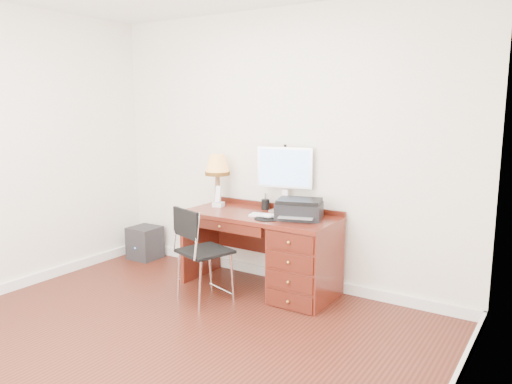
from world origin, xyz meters
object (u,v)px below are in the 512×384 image
Objects in this scene: chair at (200,246)px; equipment_box at (145,243)px; monitor at (285,171)px; printer at (299,209)px; phone at (218,200)px; desk at (289,253)px; leg_lamp at (217,168)px.

chair is 1.59m from equipment_box.
printer is (0.26, -0.20, -0.31)m from monitor.
printer is at bearing -15.94° from phone.
monitor is at bearing -0.16° from phone.
monitor reaches higher than phone.
chair is 2.34× the size of equipment_box.
desk is at bearing 61.75° from chair.
equipment_box is at bearing -177.92° from leg_lamp.
printer reaches higher than desk.
printer is at bearing -50.33° from monitor.
leg_lamp is at bearing 171.82° from desk.
desk is 2.85× the size of leg_lamp.
printer is (0.09, 0.02, 0.43)m from desk.
phone is at bearing 130.29° from chair.
monitor reaches higher than printer.
equipment_box is (-1.80, -0.13, -0.96)m from monitor.
phone is 0.75m from chair.
chair is at bearing -155.74° from printer.
leg_lamp is at bearing 1.43° from equipment_box.
monitor is 0.76m from leg_lamp.
monitor is at bearing 128.21° from desk.
phone reaches higher than equipment_box.
leg_lamp is at bearing 132.47° from chair.
phone is 0.57× the size of equipment_box.
equipment_box is (-1.05, -0.04, -0.95)m from leg_lamp.
desk is 2.00m from equipment_box.
printer reaches higher than equipment_box.
monitor reaches higher than desk.
equipment_box is at bearing 170.94° from chair.
phone is at bearing 176.19° from desk.
chair is at bearing -129.78° from monitor.
desk is at bearing -17.70° from phone.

